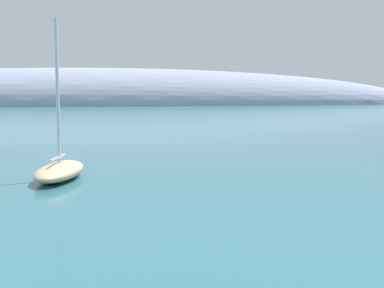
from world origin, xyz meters
TOP-DOWN VIEW (x-y plane):
  - distant_ridge at (11.74, 253.91)m, footprint 372.56×59.32m
  - sailboat_sand_near_shore at (-8.06, 26.34)m, footprint 3.67×6.55m

SIDE VIEW (x-z plane):
  - distant_ridge at x=11.74m, z-range -19.56..19.56m
  - sailboat_sand_near_shore at x=-8.06m, z-range -3.98..5.11m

